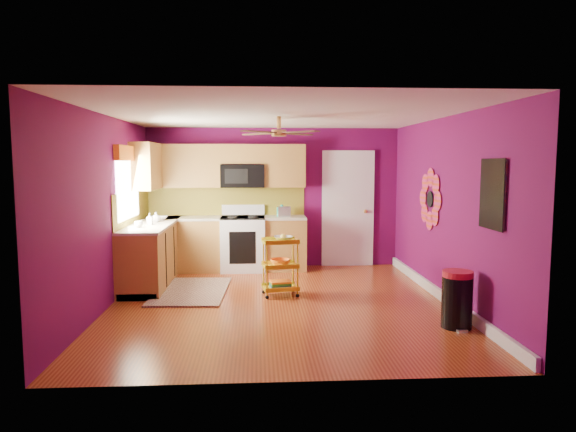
{
  "coord_description": "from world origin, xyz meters",
  "views": [
    {
      "loc": [
        -0.3,
        -6.75,
        1.89
      ],
      "look_at": [
        0.13,
        0.4,
        1.14
      ],
      "focal_mm": 32.0,
      "sensor_mm": 36.0,
      "label": 1
    }
  ],
  "objects": [
    {
      "name": "room_envelope",
      "position": [
        0.03,
        0.0,
        1.63
      ],
      "size": [
        4.54,
        5.04,
        2.52
      ],
      "color": "#5D0A47",
      "rests_on": "ground"
    },
    {
      "name": "counter_dish",
      "position": [
        -1.9,
        1.77,
        0.97
      ],
      "size": [
        0.25,
        0.25,
        0.06
      ],
      "primitive_type": "imported",
      "color": "white",
      "rests_on": "lower_cabinets"
    },
    {
      "name": "right_wall_art",
      "position": [
        2.23,
        -0.34,
        1.44
      ],
      "size": [
        0.04,
        2.74,
        1.04
      ],
      "color": "black",
      "rests_on": "ground"
    },
    {
      "name": "ground",
      "position": [
        0.0,
        0.0,
        0.0
      ],
      "size": [
        5.0,
        5.0,
        0.0
      ],
      "primitive_type": "plane",
      "color": "maroon",
      "rests_on": "ground"
    },
    {
      "name": "lower_cabinets",
      "position": [
        -1.35,
        1.82,
        0.43
      ],
      "size": [
        2.81,
        2.31,
        0.94
      ],
      "color": "brown",
      "rests_on": "ground"
    },
    {
      "name": "trash_can",
      "position": [
        1.98,
        -1.15,
        0.33
      ],
      "size": [
        0.39,
        0.4,
        0.66
      ],
      "color": "black",
      "rests_on": "ground"
    },
    {
      "name": "left_window",
      "position": [
        -2.22,
        1.05,
        1.74
      ],
      "size": [
        0.08,
        1.35,
        1.08
      ],
      "color": "white",
      "rests_on": "ground"
    },
    {
      "name": "soap_bottle_a",
      "position": [
        -1.94,
        1.14,
        1.03
      ],
      "size": [
        0.08,
        0.08,
        0.18
      ],
      "primitive_type": "imported",
      "color": "#EA3F72",
      "rests_on": "lower_cabinets"
    },
    {
      "name": "upper_cabinetry",
      "position": [
        -1.24,
        2.17,
        1.8
      ],
      "size": [
        2.8,
        2.3,
        1.26
      ],
      "color": "brown",
      "rests_on": "ground"
    },
    {
      "name": "electric_range",
      "position": [
        -0.55,
        2.17,
        0.48
      ],
      "size": [
        0.76,
        0.66,
        1.13
      ],
      "color": "white",
      "rests_on": "ground"
    },
    {
      "name": "ceiling_fan",
      "position": [
        0.0,
        0.2,
        2.29
      ],
      "size": [
        1.01,
        1.01,
        0.26
      ],
      "color": "#BF8C3F",
      "rests_on": "ground"
    },
    {
      "name": "soap_bottle_b",
      "position": [
        -1.91,
        1.49,
        1.02
      ],
      "size": [
        0.13,
        0.13,
        0.16
      ],
      "primitive_type": "imported",
      "color": "white",
      "rests_on": "lower_cabinets"
    },
    {
      "name": "shag_rug",
      "position": [
        -1.27,
        0.67,
        0.01
      ],
      "size": [
        1.09,
        1.69,
        0.02
      ],
      "primitive_type": "cube",
      "rotation": [
        0.0,
        0.0,
        -0.05
      ],
      "color": "#321610",
      "rests_on": "ground"
    },
    {
      "name": "counter_cup",
      "position": [
        -2.03,
        0.81,
        0.99
      ],
      "size": [
        0.12,
        0.12,
        0.09
      ],
      "primitive_type": "imported",
      "color": "white",
      "rests_on": "lower_cabinets"
    },
    {
      "name": "toaster",
      "position": [
        0.17,
        2.18,
        1.03
      ],
      "size": [
        0.22,
        0.15,
        0.18
      ],
      "primitive_type": "cube",
      "color": "beige",
      "rests_on": "lower_cabinets"
    },
    {
      "name": "rolling_cart",
      "position": [
        0.03,
        0.39,
        0.45
      ],
      "size": [
        0.54,
        0.42,
        0.88
      ],
      "color": "yellow",
      "rests_on": "ground"
    },
    {
      "name": "teal_kettle",
      "position": [
        0.14,
        2.21,
        1.02
      ],
      "size": [
        0.18,
        0.18,
        0.21
      ],
      "color": "#15A08F",
      "rests_on": "lower_cabinets"
    },
    {
      "name": "panel_door",
      "position": [
        1.35,
        2.47,
        1.02
      ],
      "size": [
        0.95,
        0.11,
        2.15
      ],
      "color": "white",
      "rests_on": "ground"
    }
  ]
}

